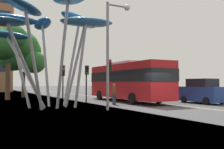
{
  "coord_description": "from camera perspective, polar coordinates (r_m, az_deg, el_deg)",
  "views": [
    {
      "loc": [
        -11.87,
        -14.23,
        1.77
      ],
      "look_at": [
        -0.76,
        5.74,
        2.5
      ],
      "focal_mm": 41.05,
      "sensor_mm": 36.0,
      "label": 1
    }
  ],
  "objects": [
    {
      "name": "car_side_street",
      "position": [
        39.51,
        -2.09,
        -2.86
      ],
      "size": [
        1.97,
        3.86,
        2.26
      ],
      "color": "maroon",
      "rests_on": "ground"
    },
    {
      "name": "leaf_sculpture",
      "position": [
        19.09,
        -14.6,
        10.43
      ],
      "size": [
        9.95,
        9.71,
        7.67
      ],
      "color": "#9EA0A5",
      "rests_on": "ground"
    },
    {
      "name": "traffic_light_kerb_near",
      "position": [
        18.43,
        -0.72,
        0.42
      ],
      "size": [
        0.28,
        0.42,
        3.44
      ],
      "color": "black",
      "rests_on": "ground"
    },
    {
      "name": "traffic_light_kerb_far",
      "position": [
        22.61,
        -5.65,
        -0.27
      ],
      "size": [
        0.28,
        0.42,
        3.27
      ],
      "color": "black",
      "rests_on": "ground"
    },
    {
      "name": "traffic_light_opposite",
      "position": [
        28.33,
        -10.83,
        -0.53
      ],
      "size": [
        0.28,
        0.42,
        3.3
      ],
      "color": "black",
      "rests_on": "ground"
    },
    {
      "name": "car_parked_far",
      "position": [
        33.43,
        3.07,
        -3.24
      ],
      "size": [
        1.92,
        3.92,
        2.02
      ],
      "color": "gold",
      "rests_on": "ground"
    },
    {
      "name": "ground",
      "position": [
        18.2,
        9.16,
        -7.54
      ],
      "size": [
        120.0,
        240.0,
        0.1
      ],
      "color": "#424244"
    },
    {
      "name": "pedestrian",
      "position": [
        20.68,
        0.45,
        -4.38
      ],
      "size": [
        0.34,
        0.34,
        1.69
      ],
      "color": "#2D3342",
      "rests_on": "ground"
    },
    {
      "name": "traffic_light_island_mid",
      "position": [
        27.98,
        -10.8,
        -0.03
      ],
      "size": [
        0.28,
        0.42,
        3.63
      ],
      "color": "black",
      "rests_on": "ground"
    },
    {
      "name": "tree_pavement_near",
      "position": [
        28.25,
        -22.38,
        6.74
      ],
      "size": [
        3.9,
        4.16,
        7.59
      ],
      "color": "brown",
      "rests_on": "ground"
    },
    {
      "name": "red_bus",
      "position": [
        24.27,
        3.38,
        -1.19
      ],
      "size": [
        3.2,
        11.58,
        3.73
      ],
      "color": "red",
      "rests_on": "ground"
    },
    {
      "name": "street_lamp",
      "position": [
        16.94,
        0.32,
        7.76
      ],
      "size": [
        1.81,
        0.44,
        7.1
      ],
      "color": "gray",
      "rests_on": "ground"
    },
    {
      "name": "tree_pavement_far",
      "position": [
        32.86,
        -19.55,
        4.88
      ],
      "size": [
        5.32,
        5.13,
        7.9
      ],
      "color": "brown",
      "rests_on": "ground"
    },
    {
      "name": "car_parked_near",
      "position": [
        23.22,
        19.45,
        -3.64
      ],
      "size": [
        2.03,
        3.92,
        2.11
      ],
      "color": "navy",
      "rests_on": "ground"
    },
    {
      "name": "car_parked_mid",
      "position": [
        28.59,
        10.01,
        -3.31
      ],
      "size": [
        2.03,
        3.88,
        2.17
      ],
      "color": "black",
      "rests_on": "ground"
    }
  ]
}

